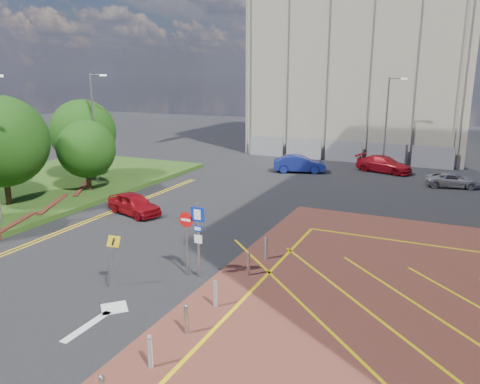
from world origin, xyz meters
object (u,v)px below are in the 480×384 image
Objects in this scene: tree_c at (86,149)px; car_red_back at (384,164)px; lamp_left_far at (94,124)px; warning_sign at (112,255)px; lamp_back at (387,120)px; sign_cluster at (194,232)px; tree_b at (2,142)px; car_silver_back at (453,180)px; car_blue_back at (300,164)px; car_red_left at (134,204)px; tree_d at (83,132)px.

tree_c is 1.02× the size of car_red_back.
lamp_left_far is 3.56× the size of warning_sign.
lamp_back reaches higher than sign_cluster.
car_silver_back is at bearing 35.35° from tree_b.
tree_b is 31.21m from car_silver_back.
car_blue_back is at bearing 96.63° from sign_cluster.
lamp_back is at bearing 78.21° from warning_sign.
car_red_back is (4.00, 25.49, -1.26)m from sign_cluster.
lamp_left_far is 2.07× the size of car_red_left.
car_red_back is (18.71, 14.47, -3.96)m from lamp_left_far.
sign_cluster is at bearing 167.35° from car_blue_back.
car_red_left reaches higher than car_silver_back.
lamp_left_far is 18.58m from sign_cluster.
lamp_back is 1.67× the size of car_red_back.
tree_b reaches higher than tree_d.
lamp_back is 2.50× the size of sign_cluster.
tree_c is at bearing 68.20° from tree_b.
car_red_left is at bearing -32.73° from tree_d.
tree_d is at bearing 144.42° from sign_cluster.
tree_d reaches higher than sign_cluster.
tree_d reaches higher than warning_sign.
tree_d is 24.98m from car_red_back.
car_blue_back is (11.19, 13.39, -2.46)m from tree_c.
car_silver_back is at bearing -105.92° from car_red_back.
car_silver_back is (11.82, 24.26, -0.90)m from warning_sign.
car_red_back is (17.79, 16.47, -2.50)m from tree_c.
sign_cluster reaches higher than car_red_back.
tree_b is 1.76× the size of car_silver_back.
tree_b is at bearing 165.74° from sign_cluster.
car_red_left is (-5.50, 8.57, -0.77)m from warning_sign.
tree_b is 1.38× the size of tree_c.
warning_sign is at bearing -47.11° from lamp_left_far.
warning_sign is at bearing -175.92° from car_red_back.
lamp_left_far reaches higher than tree_d.
warning_sign reaches higher than car_silver_back.
car_silver_back is (25.28, 17.93, -3.70)m from tree_b.
car_red_back is at bearing 81.08° from sign_cluster.
tree_c is 0.61× the size of lamp_left_far.
sign_cluster is at bearing -36.82° from lamp_left_far.
lamp_back is at bearing 37.46° from car_silver_back.
tree_b reaches higher than car_red_back.
lamp_left_far reaches higher than tree_b.
tree_b is at bearing 154.24° from car_red_back.
car_red_left is 23.37m from car_silver_back.
lamp_left_far is 1.79× the size of car_blue_back.
tree_b is 0.84× the size of lamp_left_far.
tree_c is at bearing 120.84° from car_blue_back.
warning_sign is 27.00m from car_silver_back.
lamp_left_far is 26.87m from car_silver_back.
car_blue_back is (13.19, 18.39, -3.50)m from tree_b.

